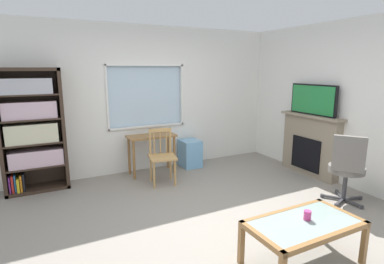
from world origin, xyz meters
The scene contains 12 objects.
ground centered at (0.00, 0.00, -0.01)m, with size 6.05×5.57×0.02m, color gray.
wall_back_with_window centered at (0.00, 2.29, 1.30)m, with size 5.05×0.15×2.62m.
wall_right centered at (2.59, 0.00, 1.31)m, with size 0.12×4.77×2.62m, color white.
bookshelf centered at (-1.92, 2.04, 0.99)m, with size 0.90×0.38×1.88m.
desk_under_window centered at (-0.06, 1.94, 0.57)m, with size 0.85×0.39×0.71m.
wooden_chair centered at (-0.07, 1.42, 0.46)m, with size 0.49×0.47×0.90m.
plastic_drawer_unit centered at (0.73, 1.99, 0.26)m, with size 0.35×0.40×0.52m, color #72ADDB.
fireplace centered at (2.43, 0.63, 0.54)m, with size 0.26×1.22×1.08m.
tv centered at (2.41, 0.63, 1.34)m, with size 0.06×0.93×0.52m.
office_chair centered at (1.91, -0.48, 0.55)m, with size 0.62×0.57×1.00m.
coffee_table centered at (0.35, -1.19, 0.38)m, with size 1.10×0.60×0.44m.
sippy_cup centered at (0.40, -1.17, 0.49)m, with size 0.07×0.07×0.09m, color #DB3D84.
Camera 1 is at (-1.80, -3.04, 1.87)m, focal length 28.34 mm.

